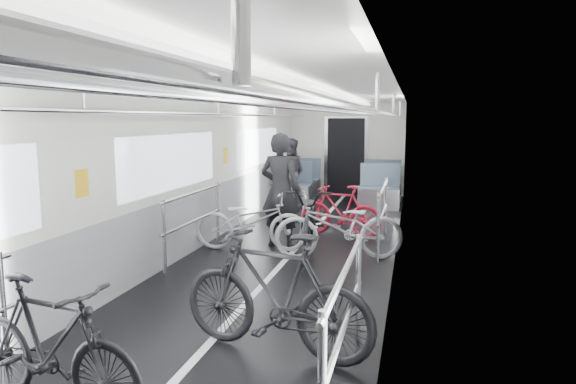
# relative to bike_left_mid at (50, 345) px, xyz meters

# --- Properties ---
(car_shell) EXTENTS (3.02, 14.01, 2.41)m
(car_shell) POSITION_rel_bike_left_mid_xyz_m (0.62, 5.39, 0.66)
(car_shell) COLOR black
(car_shell) RESTS_ON ground
(bike_left_mid) EXTENTS (1.62, 0.71, 0.94)m
(bike_left_mid) POSITION_rel_bike_left_mid_xyz_m (0.00, 0.00, 0.00)
(bike_left_mid) COLOR black
(bike_left_mid) RESTS_ON floor
(bike_left_far) EXTENTS (1.78, 0.83, 0.90)m
(bike_left_far) POSITION_rel_bike_left_mid_xyz_m (-0.02, 4.48, -0.02)
(bike_left_far) COLOR #B9B8BD
(bike_left_far) RESTS_ON floor
(bike_right_near) EXTENTS (1.84, 0.87, 1.07)m
(bike_right_near) POSITION_rel_bike_left_mid_xyz_m (1.24, 1.20, 0.06)
(bike_right_near) COLOR black
(bike_right_near) RESTS_ON floor
(bike_right_mid) EXTENTS (1.92, 1.07, 0.96)m
(bike_right_mid) POSITION_rel_bike_left_mid_xyz_m (1.35, 4.27, 0.01)
(bike_right_mid) COLOR #B8B8BD
(bike_right_mid) RESTS_ON floor
(bike_right_far) EXTENTS (1.52, 0.75, 0.88)m
(bike_right_far) POSITION_rel_bike_left_mid_xyz_m (1.16, 5.75, -0.03)
(bike_right_far) COLOR red
(bike_right_far) RESTS_ON floor
(bike_aisle) EXTENTS (0.90, 1.93, 0.97)m
(bike_aisle) POSITION_rel_bike_left_mid_xyz_m (0.85, 4.70, 0.02)
(bike_aisle) COLOR black
(bike_aisle) RESTS_ON floor
(person_standing) EXTENTS (0.71, 0.52, 1.78)m
(person_standing) POSITION_rel_bike_left_mid_xyz_m (0.36, 4.80, 0.42)
(person_standing) COLOR black
(person_standing) RESTS_ON floor
(person_seated) EXTENTS (0.79, 0.63, 1.55)m
(person_seated) POSITION_rel_bike_left_mid_xyz_m (-0.37, 8.43, 0.31)
(person_seated) COLOR #28252C
(person_seated) RESTS_ON floor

